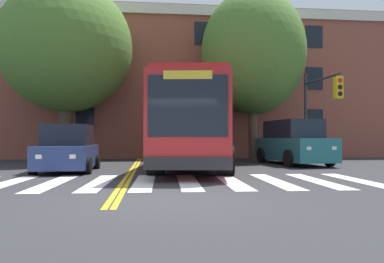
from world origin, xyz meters
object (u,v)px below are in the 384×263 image
Objects in this scene: city_bus at (193,125)px; car_teal_far_lane at (293,143)px; street_tree_curbside_large at (253,53)px; traffic_light_near_corner at (319,101)px; car_navy_near_lane at (68,150)px; street_tree_curbside_small at (66,48)px.

car_teal_far_lane is (4.87, 0.97, -0.83)m from city_bus.
car_teal_far_lane is at bearing -76.45° from street_tree_curbside_large.
car_teal_far_lane is 2.66m from traffic_light_near_corner.
car_navy_near_lane is 0.74× the size of car_teal_far_lane.
street_tree_curbside_large is (-0.91, 3.76, 5.16)m from car_teal_far_lane.
car_navy_near_lane is 12.24m from street_tree_curbside_large.
street_tree_curbside_small reaches higher than traffic_light_near_corner.
traffic_light_near_corner is (11.40, 3.23, 2.27)m from car_navy_near_lane.
traffic_light_near_corner is (6.45, 1.50, 1.24)m from city_bus.
street_tree_curbside_large reaches higher than street_tree_curbside_small.
car_navy_near_lane is 0.39× the size of street_tree_curbside_large.
street_tree_curbside_small is (-1.41, 5.85, 5.23)m from car_navy_near_lane.
car_teal_far_lane is 6.45m from street_tree_curbside_large.
traffic_light_near_corner reaches higher than car_teal_far_lane.
street_tree_curbside_large is (-2.49, 3.23, 3.09)m from traffic_light_near_corner.
city_bus is at bearing 19.31° from car_navy_near_lane.
car_teal_far_lane is at bearing -15.64° from street_tree_curbside_small.
car_teal_far_lane is at bearing 15.39° from car_navy_near_lane.
car_teal_far_lane is at bearing -161.46° from traffic_light_near_corner.
city_bus is at bearing -166.93° from traffic_light_near_corner.
street_tree_curbside_large reaches higher than traffic_light_near_corner.
street_tree_curbside_small reaches higher than car_teal_far_lane.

